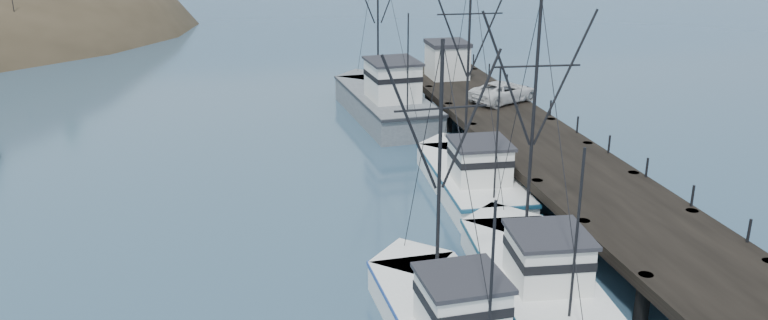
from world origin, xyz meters
TOP-DOWN VIEW (x-y plane):
  - pier at (14.00, 16.00)m, footprint 6.00×44.00m
  - trawler_near at (8.34, 4.19)m, footprint 4.77×11.93m
  - trawler_mid at (3.90, 1.53)m, footprint 4.17×11.14m
  - trawler_far at (9.42, 15.36)m, footprint 4.50×12.33m
  - work_vessel at (7.92, 30.62)m, footprint 5.56×15.38m
  - pier_shed at (13.55, 33.59)m, footprint 3.00×3.20m
  - pickup_truck at (15.18, 25.61)m, footprint 5.59×4.26m

SIDE VIEW (x-z plane):
  - trawler_mid at x=3.90m, z-range -4.71..6.34m
  - trawler_near at x=8.34m, z-range -5.15..6.79m
  - trawler_far at x=9.42m, z-range -5.40..7.05m
  - work_vessel at x=7.92m, z-range -5.20..7.66m
  - pier at x=14.00m, z-range 0.69..2.69m
  - pickup_truck at x=15.18m, z-range 2.00..3.41m
  - pier_shed at x=13.55m, z-range 2.02..4.82m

